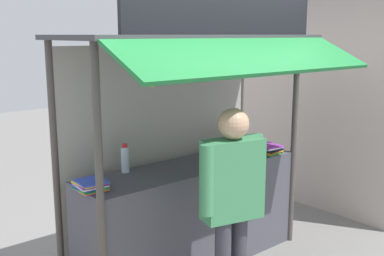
{
  "coord_description": "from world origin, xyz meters",
  "views": [
    {
      "loc": [
        -2.63,
        -3.13,
        2.14
      ],
      "look_at": [
        0.0,
        0.0,
        1.31
      ],
      "focal_mm": 43.24,
      "sensor_mm": 36.0,
      "label": 1
    }
  ],
  "objects_px": {
    "magazine_stack_right": "(91,185)",
    "magazine_stack_left": "(241,158)",
    "water_bottle_mid_left": "(125,159)",
    "banana_bunch_leftmost": "(278,66)",
    "vendor_person": "(232,193)",
    "water_bottle_back_left": "(237,144)",
    "banana_bunch_inner_right": "(151,77)",
    "banana_bunch_inner_left": "(234,70)",
    "magazine_stack_mid_right": "(267,149)",
    "water_bottle_far_right": "(233,136)"
  },
  "relations": [
    {
      "from": "water_bottle_far_right",
      "to": "banana_bunch_inner_right",
      "type": "distance_m",
      "value": 1.77
    },
    {
      "from": "magazine_stack_left",
      "to": "banana_bunch_inner_left",
      "type": "bearing_deg",
      "value": -146.69
    },
    {
      "from": "water_bottle_back_left",
      "to": "water_bottle_far_right",
      "type": "relative_size",
      "value": 0.88
    },
    {
      "from": "magazine_stack_right",
      "to": "vendor_person",
      "type": "relative_size",
      "value": 0.16
    },
    {
      "from": "water_bottle_back_left",
      "to": "vendor_person",
      "type": "relative_size",
      "value": 0.15
    },
    {
      "from": "water_bottle_far_right",
      "to": "magazine_stack_right",
      "type": "relative_size",
      "value": 1.04
    },
    {
      "from": "banana_bunch_inner_right",
      "to": "vendor_person",
      "type": "height_order",
      "value": "banana_bunch_inner_right"
    },
    {
      "from": "magazine_stack_left",
      "to": "banana_bunch_leftmost",
      "type": "xyz_separation_m",
      "value": [
        0.21,
        -0.23,
        0.88
      ]
    },
    {
      "from": "magazine_stack_mid_right",
      "to": "magazine_stack_left",
      "type": "height_order",
      "value": "magazine_stack_mid_right"
    },
    {
      "from": "magazine_stack_left",
      "to": "banana_bunch_leftmost",
      "type": "bearing_deg",
      "value": -47.76
    },
    {
      "from": "magazine_stack_left",
      "to": "magazine_stack_right",
      "type": "bearing_deg",
      "value": 175.18
    },
    {
      "from": "magazine_stack_right",
      "to": "vendor_person",
      "type": "bearing_deg",
      "value": -44.76
    },
    {
      "from": "water_bottle_far_right",
      "to": "vendor_person",
      "type": "distance_m",
      "value": 1.46
    },
    {
      "from": "water_bottle_mid_left",
      "to": "banana_bunch_inner_right",
      "type": "height_order",
      "value": "banana_bunch_inner_right"
    },
    {
      "from": "magazine_stack_right",
      "to": "magazine_stack_mid_right",
      "type": "height_order",
      "value": "magazine_stack_right"
    },
    {
      "from": "water_bottle_mid_left",
      "to": "water_bottle_far_right",
      "type": "height_order",
      "value": "water_bottle_far_right"
    },
    {
      "from": "water_bottle_mid_left",
      "to": "water_bottle_far_right",
      "type": "bearing_deg",
      "value": 0.71
    },
    {
      "from": "water_bottle_far_right",
      "to": "banana_bunch_leftmost",
      "type": "distance_m",
      "value": 0.99
    },
    {
      "from": "water_bottle_far_right",
      "to": "banana_bunch_leftmost",
      "type": "bearing_deg",
      "value": -95.73
    },
    {
      "from": "water_bottle_far_right",
      "to": "magazine_stack_left",
      "type": "bearing_deg",
      "value": -124.95
    },
    {
      "from": "water_bottle_far_right",
      "to": "banana_bunch_inner_left",
      "type": "distance_m",
      "value": 1.17
    },
    {
      "from": "magazine_stack_right",
      "to": "water_bottle_far_right",
      "type": "bearing_deg",
      "value": 8.26
    },
    {
      "from": "water_bottle_back_left",
      "to": "magazine_stack_left",
      "type": "xyz_separation_m",
      "value": [
        -0.11,
        -0.17,
        -0.09
      ]
    },
    {
      "from": "magazine_stack_right",
      "to": "magazine_stack_left",
      "type": "distance_m",
      "value": 1.53
    },
    {
      "from": "banana_bunch_leftmost",
      "to": "banana_bunch_inner_right",
      "type": "bearing_deg",
      "value": 179.91
    },
    {
      "from": "water_bottle_far_right",
      "to": "banana_bunch_inner_right",
      "type": "bearing_deg",
      "value": -157.19
    },
    {
      "from": "water_bottle_mid_left",
      "to": "water_bottle_back_left",
      "type": "xyz_separation_m",
      "value": [
        1.18,
        -0.2,
        -0.01
      ]
    },
    {
      "from": "water_bottle_mid_left",
      "to": "water_bottle_far_right",
      "type": "relative_size",
      "value": 0.95
    },
    {
      "from": "water_bottle_far_right",
      "to": "vendor_person",
      "type": "relative_size",
      "value": 0.16
    },
    {
      "from": "banana_bunch_inner_right",
      "to": "banana_bunch_inner_left",
      "type": "relative_size",
      "value": 1.04
    },
    {
      "from": "magazine_stack_mid_right",
      "to": "magazine_stack_left",
      "type": "bearing_deg",
      "value": -177.23
    },
    {
      "from": "water_bottle_mid_left",
      "to": "water_bottle_back_left",
      "type": "distance_m",
      "value": 1.19
    },
    {
      "from": "water_bottle_mid_left",
      "to": "water_bottle_back_left",
      "type": "height_order",
      "value": "water_bottle_mid_left"
    },
    {
      "from": "magazine_stack_left",
      "to": "banana_bunch_inner_left",
      "type": "height_order",
      "value": "banana_bunch_inner_left"
    },
    {
      "from": "water_bottle_far_right",
      "to": "vendor_person",
      "type": "bearing_deg",
      "value": -135.15
    },
    {
      "from": "banana_bunch_inner_left",
      "to": "vendor_person",
      "type": "bearing_deg",
      "value": -135.12
    },
    {
      "from": "water_bottle_mid_left",
      "to": "magazine_stack_mid_right",
      "type": "bearing_deg",
      "value": -13.61
    },
    {
      "from": "magazine_stack_right",
      "to": "magazine_stack_mid_right",
      "type": "distance_m",
      "value": 1.93
    },
    {
      "from": "water_bottle_mid_left",
      "to": "vendor_person",
      "type": "relative_size",
      "value": 0.16
    },
    {
      "from": "water_bottle_mid_left",
      "to": "banana_bunch_leftmost",
      "type": "relative_size",
      "value": 1.16
    },
    {
      "from": "water_bottle_back_left",
      "to": "vendor_person",
      "type": "xyz_separation_m",
      "value": [
        -0.87,
        -0.81,
        -0.1
      ]
    },
    {
      "from": "vendor_person",
      "to": "magazine_stack_mid_right",
      "type": "bearing_deg",
      "value": 43.75
    },
    {
      "from": "water_bottle_back_left",
      "to": "water_bottle_mid_left",
      "type": "bearing_deg",
      "value": 170.38
    },
    {
      "from": "water_bottle_mid_left",
      "to": "water_bottle_far_right",
      "type": "xyz_separation_m",
      "value": [
        1.34,
        0.02,
        0.01
      ]
    },
    {
      "from": "magazine_stack_mid_right",
      "to": "magazine_stack_left",
      "type": "distance_m",
      "value": 0.4
    },
    {
      "from": "magazine_stack_left",
      "to": "banana_bunch_inner_left",
      "type": "xyz_separation_m",
      "value": [
        -0.35,
        -0.23,
        0.87
      ]
    },
    {
      "from": "water_bottle_mid_left",
      "to": "magazine_stack_right",
      "type": "distance_m",
      "value": 0.53
    },
    {
      "from": "water_bottle_back_left",
      "to": "magazine_stack_mid_right",
      "type": "height_order",
      "value": "water_bottle_back_left"
    },
    {
      "from": "banana_bunch_inner_left",
      "to": "magazine_stack_mid_right",
      "type": "bearing_deg",
      "value": 18.46
    },
    {
      "from": "magazine_stack_left",
      "to": "vendor_person",
      "type": "xyz_separation_m",
      "value": [
        -0.76,
        -0.63,
        -0.0
      ]
    }
  ]
}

